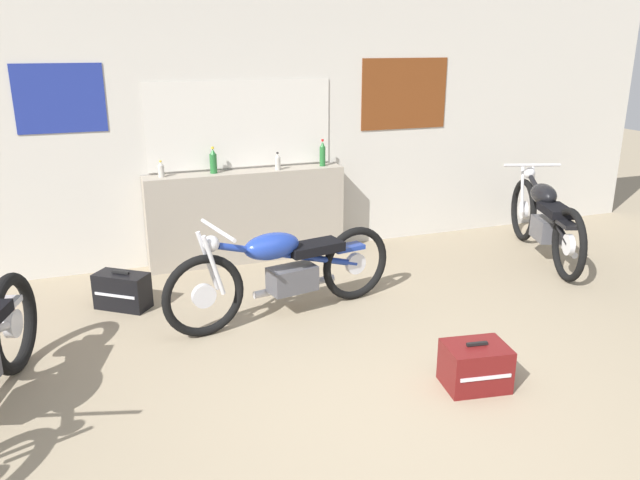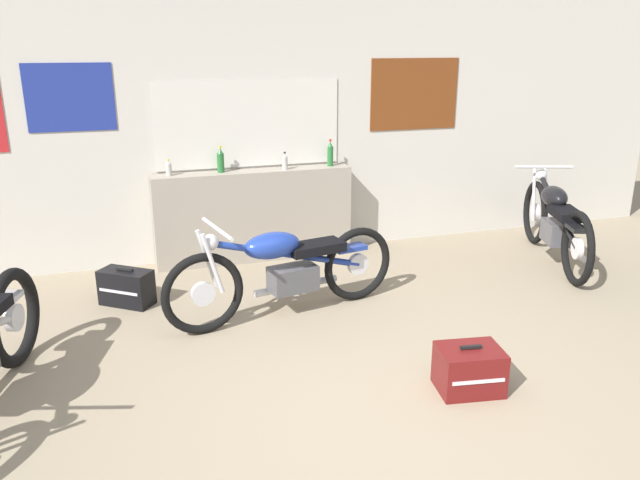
% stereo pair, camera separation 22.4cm
% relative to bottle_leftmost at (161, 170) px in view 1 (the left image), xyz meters
% --- Properties ---
extents(ground_plane, '(24.00, 24.00, 0.00)m').
position_rel_bottle_leftmost_xyz_m(ground_plane, '(1.02, -3.21, -1.04)').
color(ground_plane, gray).
extents(wall_back, '(10.00, 0.07, 2.80)m').
position_rel_bottle_leftmost_xyz_m(wall_back, '(1.01, 0.17, 0.36)').
color(wall_back, beige).
rests_on(wall_back, ground_plane).
extents(sill_counter, '(2.09, 0.28, 0.97)m').
position_rel_bottle_leftmost_xyz_m(sill_counter, '(0.85, -0.01, -0.56)').
color(sill_counter, gray).
rests_on(sill_counter, ground_plane).
extents(bottle_leftmost, '(0.06, 0.06, 0.16)m').
position_rel_bottle_leftmost_xyz_m(bottle_leftmost, '(0.00, 0.00, 0.00)').
color(bottle_leftmost, '#B7B2A8').
rests_on(bottle_leftmost, sill_counter).
extents(bottle_left_center, '(0.07, 0.07, 0.27)m').
position_rel_bottle_leftmost_xyz_m(bottle_left_center, '(0.52, 0.01, 0.05)').
color(bottle_left_center, '#23662D').
rests_on(bottle_left_center, sill_counter).
extents(bottle_center, '(0.06, 0.06, 0.19)m').
position_rel_bottle_leftmost_xyz_m(bottle_center, '(1.18, -0.05, 0.01)').
color(bottle_center, '#B7B2A8').
rests_on(bottle_center, sill_counter).
extents(bottle_right_center, '(0.06, 0.06, 0.29)m').
position_rel_bottle_leftmost_xyz_m(bottle_right_center, '(1.70, -0.01, 0.05)').
color(bottle_right_center, '#23662D').
rests_on(bottle_right_center, sill_counter).
extents(motorcycle_blue, '(2.10, 0.71, 0.87)m').
position_rel_bottle_leftmost_xyz_m(motorcycle_blue, '(0.79, -1.53, -0.61)').
color(motorcycle_blue, black).
rests_on(motorcycle_blue, ground_plane).
extents(motorcycle_black, '(0.85, 1.96, 0.94)m').
position_rel_bottle_leftmost_xyz_m(motorcycle_black, '(3.85, -1.06, -0.59)').
color(motorcycle_black, black).
rests_on(motorcycle_black, ground_plane).
extents(hard_case_darkred, '(0.46, 0.38, 0.33)m').
position_rel_bottle_leftmost_xyz_m(hard_case_darkred, '(1.66, -3.07, -0.89)').
color(hard_case_darkred, maroon).
rests_on(hard_case_darkred, ground_plane).
extents(hard_case_black, '(0.51, 0.46, 0.34)m').
position_rel_bottle_leftmost_xyz_m(hard_case_black, '(-0.50, -0.87, -0.88)').
color(hard_case_black, black).
rests_on(hard_case_black, ground_plane).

